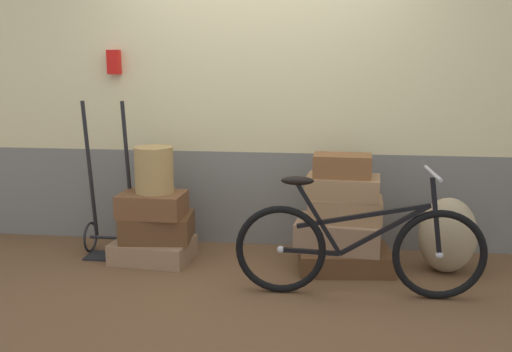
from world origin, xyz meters
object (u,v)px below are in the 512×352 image
object	(u,v)px
suitcase_3	(344,258)
burlap_sack	(447,235)
suitcase_1	(158,227)
suitcase_4	(338,234)
bicycle	(358,248)
suitcase_0	(153,250)
suitcase_2	(152,204)
suitcase_7	(342,166)
suitcase_5	(345,209)
suitcase_6	(343,187)
wicker_basket	(154,170)
luggage_trolley	(110,217)

from	to	relation	value
suitcase_3	burlap_sack	xyz separation A→B (m)	(0.76, 0.03, 0.21)
suitcase_1	burlap_sack	size ratio (longest dim) A/B	0.94
suitcase_4	bicycle	xyz separation A→B (m)	(0.12, -0.52, 0.07)
suitcase_0	suitcase_2	size ratio (longest dim) A/B	1.20
suitcase_1	suitcase_7	world-z (taller)	suitcase_7
suitcase_2	suitcase_4	bearing A→B (deg)	1.92
suitcase_3	suitcase_7	distance (m)	0.72
suitcase_5	suitcase_6	size ratio (longest dim) A/B	1.01
suitcase_0	suitcase_1	bearing A→B (deg)	53.67
suitcase_3	burlap_sack	size ratio (longest dim) A/B	1.20
suitcase_3	wicker_basket	world-z (taller)	wicker_basket
suitcase_7	burlap_sack	world-z (taller)	suitcase_7
suitcase_6	suitcase_7	world-z (taller)	suitcase_7
bicycle	luggage_trolley	bearing A→B (deg)	163.01
wicker_basket	bicycle	distance (m)	1.70
wicker_basket	suitcase_3	bearing A→B (deg)	-1.01
suitcase_1	bicycle	xyz separation A→B (m)	(1.56, -0.54, 0.07)
suitcase_0	suitcase_5	bearing A→B (deg)	5.16
suitcase_5	burlap_sack	bearing A→B (deg)	3.79
suitcase_2	suitcase_3	size ratio (longest dim) A/B	0.73
suitcase_1	suitcase_2	xyz separation A→B (m)	(-0.02, -0.04, 0.19)
suitcase_0	suitcase_4	size ratio (longest dim) A/B	0.95
suitcase_5	suitcase_1	bearing A→B (deg)	-177.58
suitcase_2	luggage_trolley	xyz separation A→B (m)	(-0.40, 0.10, -0.15)
suitcase_4	suitcase_6	world-z (taller)	suitcase_6
suitcase_6	wicker_basket	size ratio (longest dim) A/B	1.50
suitcase_4	burlap_sack	distance (m)	0.81
suitcase_1	suitcase_4	xyz separation A→B (m)	(1.44, -0.02, 0.00)
suitcase_3	luggage_trolley	xyz separation A→B (m)	(-1.91, 0.10, 0.23)
suitcase_4	suitcase_7	xyz separation A→B (m)	(0.01, 0.01, 0.53)
burlap_sack	suitcase_0	bearing A→B (deg)	-179.37
suitcase_4	suitcase_1	bearing A→B (deg)	-174.23
suitcase_2	suitcase_7	size ratio (longest dim) A/B	1.18
suitcase_2	suitcase_5	size ratio (longest dim) A/B	0.91
luggage_trolley	wicker_basket	bearing A→B (deg)	-10.63
suitcase_0	wicker_basket	distance (m)	0.65
suitcase_7	wicker_basket	xyz separation A→B (m)	(-1.46, -0.00, -0.07)
luggage_trolley	burlap_sack	bearing A→B (deg)	-1.53
suitcase_2	wicker_basket	xyz separation A→B (m)	(0.02, 0.03, 0.27)
suitcase_6	bicycle	world-z (taller)	bicycle
suitcase_0	suitcase_6	xyz separation A→B (m)	(1.49, 0.03, 0.56)
suitcase_1	suitcase_3	bearing A→B (deg)	-7.24
suitcase_0	suitcase_7	distance (m)	1.65
suitcase_4	bicycle	distance (m)	0.54
luggage_trolley	suitcase_2	bearing A→B (deg)	-14.77
suitcase_0	suitcase_5	world-z (taller)	suitcase_5
wicker_basket	burlap_sack	distance (m)	2.30
suitcase_1	suitcase_4	bearing A→B (deg)	-6.42
suitcase_1	suitcase_6	world-z (taller)	suitcase_6
suitcase_5	wicker_basket	distance (m)	1.51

